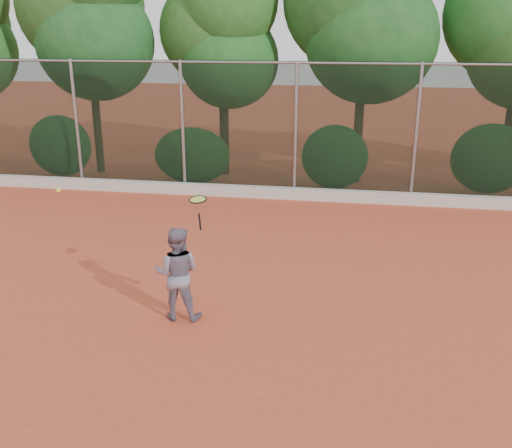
# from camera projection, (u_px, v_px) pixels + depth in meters

# --- Properties ---
(ground) EXTENTS (80.00, 80.00, 0.00)m
(ground) POSITION_uv_depth(u_px,v_px,m) (245.00, 323.00, 8.63)
(ground) COLOR #C64B2E
(ground) RESTS_ON ground
(concrete_curb) EXTENTS (24.00, 0.20, 0.30)m
(concrete_curb) POSITION_uv_depth(u_px,v_px,m) (293.00, 194.00, 14.95)
(concrete_curb) COLOR beige
(concrete_curb) RESTS_ON ground
(tennis_player) EXTENTS (0.75, 0.60, 1.46)m
(tennis_player) POSITION_uv_depth(u_px,v_px,m) (177.00, 273.00, 8.58)
(tennis_player) COLOR slate
(tennis_player) RESTS_ON ground
(chainlink_fence) EXTENTS (24.09, 0.09, 3.50)m
(chainlink_fence) POSITION_uv_depth(u_px,v_px,m) (296.00, 127.00, 14.56)
(chainlink_fence) COLOR black
(chainlink_fence) RESTS_ON ground
(foliage_backdrop) EXTENTS (23.70, 3.63, 7.55)m
(foliage_backdrop) POSITION_uv_depth(u_px,v_px,m) (285.00, 23.00, 15.68)
(foliage_backdrop) COLOR #45301A
(foliage_backdrop) RESTS_ON ground
(tennis_racket) EXTENTS (0.31, 0.31, 0.51)m
(tennis_racket) POSITION_uv_depth(u_px,v_px,m) (198.00, 202.00, 8.02)
(tennis_racket) COLOR black
(tennis_racket) RESTS_ON ground
(tennis_ball_in_flight) EXTENTS (0.07, 0.07, 0.07)m
(tennis_ball_in_flight) POSITION_uv_depth(u_px,v_px,m) (58.00, 191.00, 8.85)
(tennis_ball_in_flight) COLOR yellow
(tennis_ball_in_flight) RESTS_ON ground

